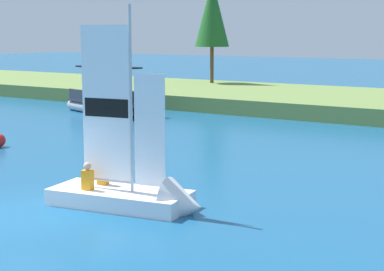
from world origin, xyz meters
TOP-DOWN VIEW (x-y plane):
  - ground_plane at (0.00, 0.00)m, footprint 200.00×200.00m
  - shore_bank at (0.00, 26.05)m, footprint 80.00×11.94m
  - shoreline_tree_left at (-12.54, 29.65)m, footprint 2.52×2.52m
  - sailboat at (2.17, 2.43)m, footprint 4.38×2.15m
  - pontoon_boat at (-11.48, 16.85)m, footprint 6.39×3.71m

SIDE VIEW (x-z plane):
  - ground_plane at x=0.00m, z-range 0.00..0.00m
  - sailboat at x=2.17m, z-range -2.47..3.24m
  - shore_bank at x=0.00m, z-range 0.00..0.88m
  - pontoon_boat at x=-11.48m, z-range -0.70..1.98m
  - shoreline_tree_left at x=-12.54m, z-range 2.18..9.74m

